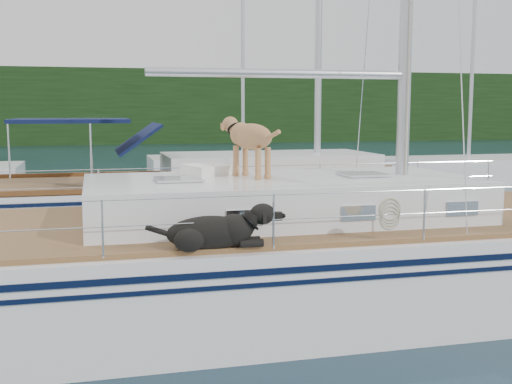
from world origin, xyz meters
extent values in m
plane|color=black|center=(0.00, 0.00, 0.00)|extent=(120.00, 120.00, 0.00)
cube|color=black|center=(0.00, 45.00, 3.00)|extent=(90.00, 3.00, 6.00)
cube|color=#595147|center=(0.00, 46.20, 0.60)|extent=(92.00, 1.00, 1.20)
cube|color=white|center=(0.00, 0.00, 0.50)|extent=(12.00, 3.80, 1.40)
cube|color=brown|center=(0.00, 0.00, 1.23)|extent=(11.52, 3.50, 0.06)
cube|color=white|center=(0.80, 0.00, 1.54)|extent=(5.20, 2.50, 0.55)
cylinder|color=silver|center=(0.80, 0.00, 3.21)|extent=(3.60, 0.12, 0.12)
cylinder|color=silver|center=(0.00, -1.75, 1.82)|extent=(10.56, 0.01, 0.01)
cylinder|color=silver|center=(0.00, 1.75, 1.82)|extent=(10.56, 0.01, 0.01)
cube|color=blue|center=(-0.29, 1.20, 1.29)|extent=(0.89, 0.79, 0.06)
cube|color=white|center=(-0.11, 0.64, 1.88)|extent=(0.74, 0.70, 0.15)
torus|color=beige|center=(1.55, -1.79, 1.62)|extent=(0.34, 0.10, 0.34)
cube|color=white|center=(1.09, 6.06, 0.45)|extent=(11.00, 3.50, 1.30)
cube|color=brown|center=(1.09, 6.06, 1.10)|extent=(10.56, 3.29, 0.06)
cube|color=white|center=(2.29, 6.06, 1.45)|extent=(4.80, 2.30, 0.55)
cube|color=#0E193D|center=(-2.11, 6.06, 2.50)|extent=(2.40, 2.30, 0.08)
cube|color=white|center=(4.00, 16.00, 0.40)|extent=(7.20, 3.00, 1.10)
cylinder|color=silver|center=(4.00, 16.00, 6.00)|extent=(0.14, 0.14, 11.00)
cube|color=white|center=(12.00, 13.00, 0.40)|extent=(6.40, 3.00, 1.10)
cylinder|color=silver|center=(12.00, 13.00, 6.00)|extent=(0.14, 0.14, 11.00)
camera|label=1|loc=(-1.67, -8.32, 2.73)|focal=45.00mm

